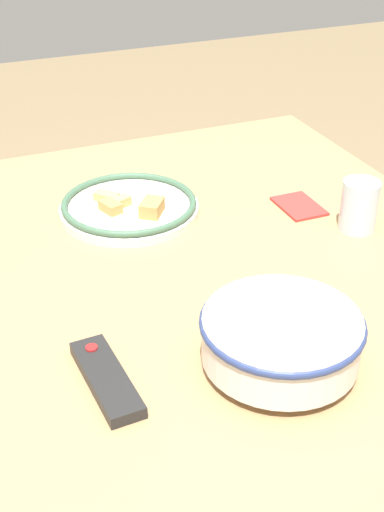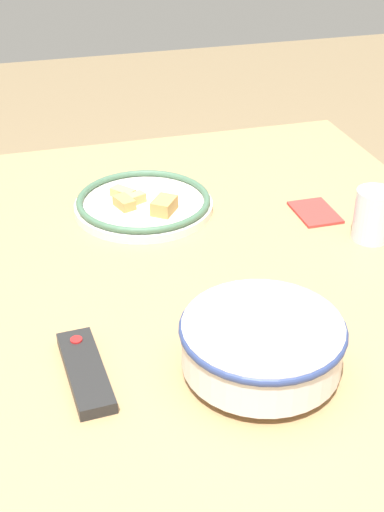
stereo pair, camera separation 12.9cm
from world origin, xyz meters
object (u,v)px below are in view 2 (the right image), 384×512
at_px(noodle_bowl, 262,344).
at_px(tv_remote, 85,371).
at_px(food_plate, 144,203).
at_px(drinking_glass, 373,215).

relative_size(noodle_bowl, tv_remote, 1.31).
relative_size(food_plate, tv_remote, 1.57).
bearing_deg(tv_remote, food_plate, 64.99).
bearing_deg(drinking_glass, food_plate, 59.44).
bearing_deg(tv_remote, noodle_bowl, -16.30).
relative_size(noodle_bowl, drinking_glass, 2.37).
xyz_separation_m(food_plate, drinking_glass, (-0.24, -0.41, 0.04)).
distance_m(food_plate, tv_remote, 0.54).
distance_m(noodle_bowl, tv_remote, 0.27).
height_order(food_plate, tv_remote, food_plate).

